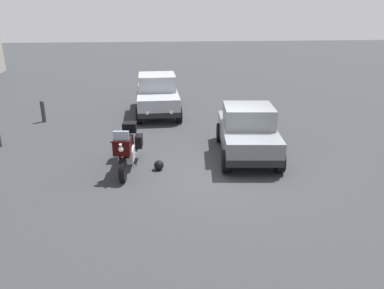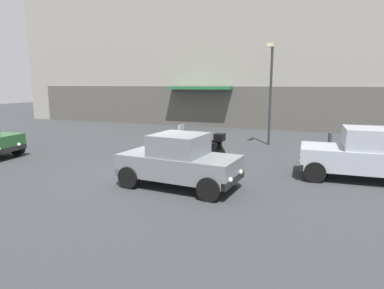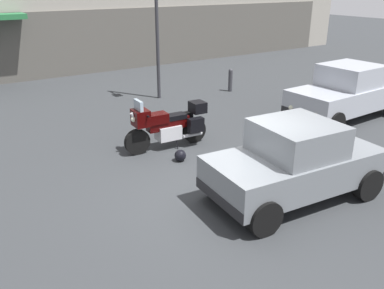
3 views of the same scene
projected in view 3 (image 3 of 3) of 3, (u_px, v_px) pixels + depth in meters
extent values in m
plane|color=#2D3033|center=(223.00, 193.00, 8.20)|extent=(80.00, 80.00, 0.00)
cube|color=#514E48|center=(45.00, 46.00, 17.33)|extent=(33.00, 0.12, 2.80)
cylinder|color=black|center=(137.00, 142.00, 9.94)|extent=(0.65, 0.18, 0.64)
cylinder|color=black|center=(194.00, 131.00, 10.70)|extent=(0.65, 0.18, 0.64)
cylinder|color=#B7B7BC|center=(137.00, 125.00, 9.79)|extent=(0.33, 0.09, 0.68)
cube|color=#B7B7BC|center=(168.00, 132.00, 10.30)|extent=(0.62, 0.43, 0.36)
cube|color=black|center=(168.00, 123.00, 10.21)|extent=(1.11, 0.34, 0.28)
cube|color=black|center=(157.00, 118.00, 10.00)|extent=(0.54, 0.37, 0.24)
cube|color=black|center=(175.00, 117.00, 10.25)|extent=(0.58, 0.33, 0.12)
cube|color=black|center=(141.00, 118.00, 9.77)|extent=(0.38, 0.46, 0.40)
cube|color=#8C9EAD|center=(139.00, 106.00, 9.64)|extent=(0.10, 0.40, 0.28)
sphere|color=#EAEACC|center=(134.00, 119.00, 9.69)|extent=(0.14, 0.14, 0.14)
cylinder|color=black|center=(144.00, 113.00, 9.77)|extent=(0.08, 0.62, 0.04)
cylinder|color=#B7B7BC|center=(192.00, 135.00, 10.47)|extent=(0.55, 0.12, 0.09)
cube|color=black|center=(196.00, 125.00, 10.32)|extent=(0.41, 0.22, 0.36)
cube|color=black|center=(185.00, 119.00, 10.77)|extent=(0.41, 0.22, 0.36)
cube|color=black|center=(198.00, 107.00, 10.51)|extent=(0.38, 0.42, 0.28)
cylinder|color=black|center=(177.00, 143.00, 10.33)|extent=(0.03, 0.13, 0.29)
sphere|color=black|center=(180.00, 155.00, 9.62)|extent=(0.28, 0.28, 0.28)
cube|color=#9EA3AD|center=(345.00, 97.00, 12.50)|extent=(3.85, 1.76, 0.68)
cube|color=#9EA3AD|center=(351.00, 75.00, 12.34)|extent=(1.65, 1.56, 0.64)
cube|color=#8C9EAD|center=(335.00, 78.00, 11.94)|extent=(0.10, 1.40, 0.54)
cube|color=#8C9EAD|center=(365.00, 72.00, 12.74)|extent=(0.10, 1.40, 0.51)
cube|color=black|center=(304.00, 115.00, 11.60)|extent=(0.17, 1.64, 0.20)
cube|color=black|center=(378.00, 95.00, 13.58)|extent=(0.17, 1.64, 0.20)
cylinder|color=black|center=(335.00, 123.00, 11.26)|extent=(0.65, 0.24, 0.64)
cylinder|color=black|center=(292.00, 109.00, 12.44)|extent=(0.65, 0.24, 0.64)
cylinder|color=black|center=(350.00, 95.00, 14.00)|extent=(0.65, 0.24, 0.64)
sphere|color=silver|center=(316.00, 115.00, 11.19)|extent=(0.14, 0.14, 0.14)
sphere|color=silver|center=(291.00, 108.00, 11.87)|extent=(0.14, 0.14, 0.14)
cube|color=slate|center=(294.00, 168.00, 7.80)|extent=(3.53, 1.86, 0.64)
cube|color=slate|center=(297.00, 138.00, 7.57)|extent=(1.52, 1.55, 0.60)
cube|color=#8C9EAD|center=(322.00, 132.00, 7.85)|extent=(0.18, 1.33, 0.51)
cube|color=#8C9EAD|center=(269.00, 144.00, 7.28)|extent=(0.18, 1.33, 0.48)
cube|color=black|center=(352.00, 162.00, 8.61)|extent=(0.26, 1.56, 0.20)
cube|color=black|center=(221.00, 199.00, 7.15)|extent=(0.26, 1.56, 0.20)
cylinder|color=black|center=(313.00, 157.00, 9.08)|extent=(0.66, 0.28, 0.64)
cylinder|color=black|center=(368.00, 184.00, 7.87)|extent=(0.66, 0.28, 0.64)
cylinder|color=black|center=(218.00, 182.00, 7.97)|extent=(0.66, 0.28, 0.64)
cylinder|color=black|center=(264.00, 218.00, 6.77)|extent=(0.66, 0.28, 0.64)
sphere|color=silver|center=(339.00, 149.00, 8.94)|extent=(0.14, 0.14, 0.14)
sphere|color=silver|center=(372.00, 164.00, 8.24)|extent=(0.14, 0.14, 0.14)
cylinder|color=#2D2D33|center=(157.00, 30.00, 13.97)|extent=(0.12, 0.12, 4.84)
cylinder|color=#333338|center=(230.00, 81.00, 15.63)|extent=(0.16, 0.16, 0.80)
sphere|color=#333338|center=(231.00, 71.00, 15.48)|extent=(0.16, 0.16, 0.16)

